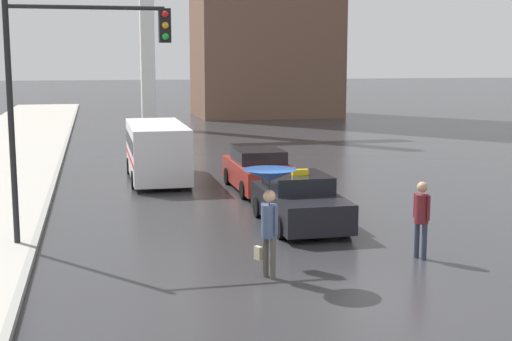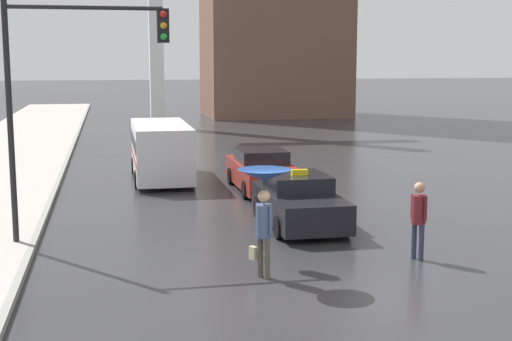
% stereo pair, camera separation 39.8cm
% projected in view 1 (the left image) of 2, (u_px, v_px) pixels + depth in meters
% --- Properties ---
extents(ground_plane, '(300.00, 300.00, 0.00)m').
position_uv_depth(ground_plane, '(313.00, 298.00, 13.50)').
color(ground_plane, '#2D2D30').
extents(taxi, '(1.91, 4.13, 1.55)m').
position_uv_depth(taxi, '(299.00, 202.00, 19.31)').
color(taxi, black).
rests_on(taxi, ground_plane).
extents(sedan_red, '(1.91, 4.57, 1.40)m').
position_uv_depth(sedan_red, '(259.00, 171.00, 24.57)').
color(sedan_red, '#A52D23').
rests_on(sedan_red, ground_plane).
extents(ambulance_van, '(2.11, 5.64, 2.11)m').
position_uv_depth(ambulance_van, '(157.00, 149.00, 26.57)').
color(ambulance_van, silver).
rests_on(ambulance_van, ground_plane).
extents(pedestrian_with_umbrella, '(1.10, 1.10, 2.27)m').
position_uv_depth(pedestrian_with_umbrella, '(269.00, 191.00, 14.46)').
color(pedestrian_with_umbrella, '#4C473D').
rests_on(pedestrian_with_umbrella, ground_plane).
extents(pedestrian_man, '(0.42, 0.46, 1.77)m').
position_uv_depth(pedestrian_man, '(422.00, 213.00, 15.98)').
color(pedestrian_man, '#2D3347').
rests_on(pedestrian_man, ground_plane).
extents(traffic_light, '(3.81, 0.38, 5.97)m').
position_uv_depth(traffic_light, '(74.00, 73.00, 16.67)').
color(traffic_light, black).
rests_on(traffic_light, ground_plane).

